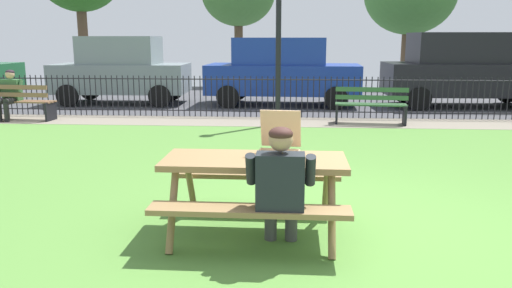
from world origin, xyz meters
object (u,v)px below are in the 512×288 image
Objects in this scene: lamp_post_walkway at (279,14)px; parked_car_left at (121,70)px; picnic_table_foreground at (255,175)px; pizza_box_open at (279,148)px; adult_at_table at (281,184)px; park_bench_center at (371,106)px; parked_car_right at (469,68)px; parked_car_center at (282,70)px; park_bench_left at (20,103)px; person_on_park_bench at (10,92)px.

parked_car_left is at bearing 144.08° from lamp_post_walkway.
picnic_table_foreground is at bearing -64.72° from parked_car_left.
adult_at_table is at bearing -86.81° from pizza_box_open.
adult_at_table reaches higher than picnic_table_foreground.
park_bench_center is 0.35× the size of parked_car_right.
pizza_box_open is 9.87m from parked_car_center.
parked_car_left reaches higher than park_bench_left.
park_bench_center reaches higher than picnic_table_foreground.
lamp_post_walkway is at bearing 89.54° from picnic_table_foreground.
park_bench_left is at bearing 131.43° from adult_at_table.
pizza_box_open is (0.24, 0.08, 0.26)m from picnic_table_foreground.
park_bench_center is 0.37× the size of parked_car_center.
lamp_post_walkway is at bearing -2.01° from park_bench_left.
park_bench_left is (-6.34, 6.64, -0.44)m from pizza_box_open.
person_on_park_bench is (-0.25, 0.02, 0.24)m from park_bench_left.
parked_car_left reaches higher than adult_at_table.
parked_car_right reaches higher than adult_at_table.
lamp_post_walkway is at bearing -2.10° from person_on_park_bench.
park_bench_left and park_bench_center have the same top height.
park_bench_left is at bearing -164.29° from parked_car_right.
parked_car_right reaches higher than person_on_park_bench.
lamp_post_walkway reaches higher than adult_at_table.
picnic_table_foreground is at bearing -90.46° from parked_car_center.
park_bench_center is 0.41× the size of parked_car_left.
parked_car_left reaches higher than parked_car_center.
picnic_table_foreground is 0.57m from adult_at_table.
lamp_post_walkway reaches higher than picnic_table_foreground.
parked_car_center is at bearing 122.86° from park_bench_center.
park_bench_center is at bearing 72.17° from picnic_table_foreground.
parked_car_left is (1.66, 3.20, 0.35)m from person_on_park_bench.
parked_car_right reaches higher than parked_car_left.
pizza_box_open is at bearing -89.10° from parked_car_center.
parked_car_right reaches higher than parked_car_center.
park_bench_left is 0.41× the size of parked_car_left.
adult_at_table is at bearing -48.57° from park_bench_left.
parked_car_left is at bearing 66.34° from park_bench_left.
lamp_post_walkway reaches higher than parked_car_right.
person_on_park_bench reaches higher than park_bench_left.
person_on_park_bench is 0.30× the size of lamp_post_walkway.
lamp_post_walkway is 6.03m from parked_car_left.
adult_at_table is at bearing -88.24° from lamp_post_walkway.
person_on_park_bench is (-6.63, 7.24, 0.00)m from adult_at_table.
parked_car_right is (5.35, 9.94, 0.50)m from picnic_table_foreground.
adult_at_table is at bearing -64.59° from parked_car_left.
park_bench_left is 3.57m from parked_car_left.
parked_car_center is (-0.19, 10.45, 0.35)m from adult_at_table.
parked_car_right is at bearing 45.29° from park_bench_center.
picnic_table_foreground is at bearing 118.00° from adult_at_table.
pizza_box_open reaches higher than park_bench_center.
picnic_table_foreground is 11.01m from parked_car_left.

